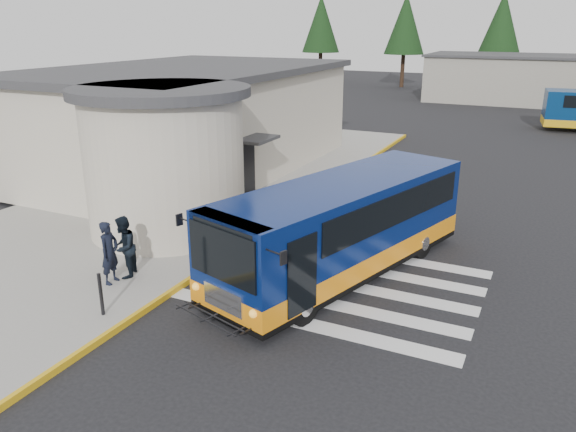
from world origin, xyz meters
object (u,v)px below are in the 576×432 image
at_px(transit_bus, 342,231).
at_px(pedestrian_b, 124,247).
at_px(pedestrian_a, 109,253).
at_px(bollard, 101,294).

height_order(transit_bus, pedestrian_b, transit_bus).
bearing_deg(pedestrian_a, bollard, -150.87).
bearing_deg(pedestrian_b, pedestrian_a, -32.83).
bearing_deg(bollard, pedestrian_b, 116.45).
distance_m(pedestrian_b, bollard, 2.21).
xyz_separation_m(pedestrian_a, bollard, (1.05, -1.49, -0.33)).
bearing_deg(bollard, pedestrian_a, 125.25).
xyz_separation_m(transit_bus, pedestrian_a, (-5.29, -3.58, -0.28)).
relative_size(pedestrian_b, bollard, 1.61).
distance_m(transit_bus, pedestrian_b, 6.08).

